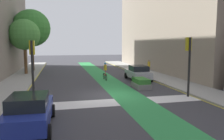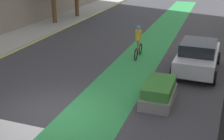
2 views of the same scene
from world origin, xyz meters
name	(u,v)px [view 2 (image 2 of 2)]	position (x,y,z in m)	size (l,w,h in m)	color
ground_plane	(55,112)	(0.00, 0.00, 0.00)	(120.00, 120.00, 0.00)	#38383D
bike_lane_paint	(91,119)	(1.43, 0.00, 0.00)	(2.40, 60.00, 0.01)	#2D8C47
car_silver_right_far	(198,56)	(4.57, 6.00, 0.80)	(2.15, 4.27, 1.57)	#B2B7BF
cyclist_in_lane	(138,41)	(1.28, 7.04, 0.97)	(0.32, 1.73, 1.86)	black
median_planter	(159,93)	(3.43, 2.08, 0.40)	(1.15, 2.13, 0.85)	slate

